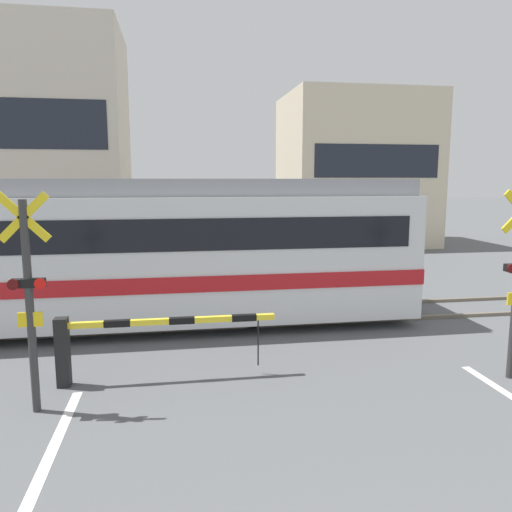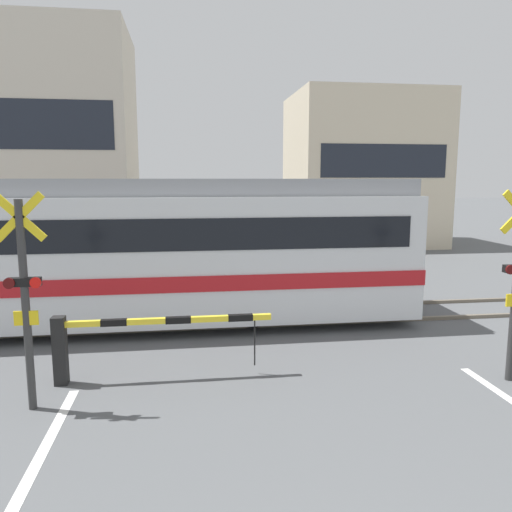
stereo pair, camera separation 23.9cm
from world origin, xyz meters
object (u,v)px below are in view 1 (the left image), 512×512
object	(u,v)px
crossing_signal_left	(29,294)
pedestrian	(191,248)
crossing_barrier_near	(118,337)
crossing_barrier_far	(325,264)

from	to	relation	value
crossing_signal_left	pedestrian	world-z (taller)	crossing_signal_left
crossing_barrier_near	pedestrian	size ratio (longest dim) A/B	2.10
crossing_signal_left	crossing_barrier_near	bearing A→B (deg)	38.94
crossing_barrier_far	crossing_signal_left	bearing A→B (deg)	-132.54
crossing_barrier_far	pedestrian	world-z (taller)	pedestrian
crossing_barrier_near	crossing_barrier_far	xyz separation A→B (m)	(5.25, 6.01, 0.00)
crossing_signal_left	crossing_barrier_far	bearing A→B (deg)	47.46
crossing_barrier_near	crossing_barrier_far	distance (m)	7.98
crossing_barrier_far	crossing_signal_left	size ratio (longest dim) A/B	1.13
crossing_barrier_far	crossing_signal_left	world-z (taller)	crossing_signal_left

